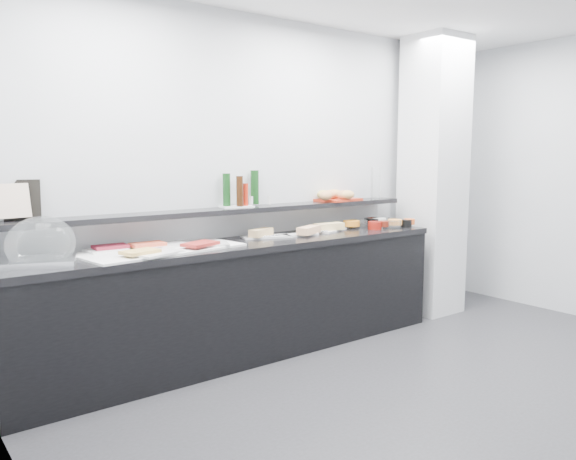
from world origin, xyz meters
TOP-DOWN VIEW (x-y plane):
  - ground at (0.00, 0.00)m, footprint 5.00×5.00m
  - back_wall at (0.00, 2.00)m, footprint 5.00×0.02m
  - column at (1.50, 1.65)m, footprint 0.50×0.50m
  - buffet_cabinet at (-0.70, 1.70)m, footprint 3.60×0.60m
  - counter_top at (-0.70, 1.70)m, footprint 3.62×0.62m
  - wall_shelf at (-0.70, 1.88)m, footprint 3.60×0.25m
  - cloche_base at (-2.22, 1.70)m, footprint 0.60×0.50m
  - cloche_dome at (-2.16, 1.70)m, footprint 0.49×0.38m
  - linen_runner at (-1.37, 1.72)m, footprint 1.20×0.69m
  - platter_meat_a at (-1.71, 1.85)m, footprint 0.28×0.21m
  - food_meat_a at (-1.68, 1.85)m, footprint 0.23×0.15m
  - platter_salmon at (-1.30, 1.78)m, footprint 0.35×0.26m
  - food_salmon at (-1.43, 1.79)m, footprint 0.24×0.15m
  - platter_cheese at (-1.49, 1.52)m, footprint 0.39×0.33m
  - food_cheese at (-1.60, 1.53)m, footprint 0.26×0.20m
  - platter_meat_b at (-1.04, 1.64)m, footprint 0.35×0.29m
  - food_meat_b at (-1.13, 1.58)m, footprint 0.29×0.23m
  - sandwich_plate_left at (-0.42, 1.79)m, footprint 0.43×0.28m
  - sandwich_food_left at (-0.46, 1.79)m, footprint 0.25×0.18m
  - tongs_left at (-0.41, 1.73)m, footprint 0.16×0.02m
  - sandwich_plate_mid at (-0.12, 1.71)m, footprint 0.31×0.15m
  - sandwich_food_mid at (-0.07, 1.67)m, footprint 0.28×0.20m
  - tongs_mid at (-0.12, 1.65)m, footprint 0.16×0.04m
  - sandwich_plate_right at (0.26, 1.78)m, footprint 0.40×0.28m
  - sandwich_food_right at (0.22, 1.75)m, footprint 0.28×0.12m
  - tongs_right at (0.08, 1.69)m, footprint 0.16×0.01m
  - bowl_glass_fruit at (0.63, 1.80)m, footprint 0.17×0.17m
  - fill_glass_fruit at (0.53, 1.79)m, footprint 0.19×0.19m
  - bowl_black_jam at (0.85, 1.83)m, footprint 0.16×0.16m
  - fill_black_jam at (0.86, 1.84)m, footprint 0.13×0.13m
  - bowl_glass_cream at (0.94, 1.83)m, footprint 0.21×0.21m
  - fill_glass_cream at (0.90, 1.79)m, footprint 0.14×0.14m
  - bowl_red_jam at (0.66, 1.61)m, footprint 0.15×0.15m
  - fill_red_jam at (0.74, 1.58)m, footprint 0.13×0.13m
  - bowl_glass_salmon at (0.83, 1.56)m, footprint 0.18×0.18m
  - fill_glass_salmon at (0.92, 1.61)m, footprint 0.15×0.15m
  - bowl_black_fruit at (1.02, 1.56)m, footprint 0.13×0.13m
  - fill_black_fruit at (1.07, 1.56)m, footprint 0.13×0.13m
  - framed_print at (-2.20, 1.98)m, footprint 0.23×0.13m
  - print_art at (-2.26, 1.93)m, footprint 0.21×0.07m
  - condiment_tray at (-0.62, 1.91)m, footprint 0.28×0.20m
  - bottle_green_a at (-0.69, 1.94)m, footprint 0.07×0.07m
  - bottle_brown at (-0.63, 1.85)m, footprint 0.06×0.06m
  - bottle_green_b at (-0.42, 1.94)m, footprint 0.09×0.09m
  - bottle_hot at (-0.56, 1.87)m, footprint 0.05×0.05m
  - shaker_salt at (-0.49, 1.91)m, footprint 0.04×0.04m
  - shaker_pepper at (-0.32, 1.87)m, footprint 0.04×0.04m
  - bread_tray at (0.47, 1.91)m, footprint 0.44×0.34m
  - bread_roll_nw at (0.32, 1.94)m, footprint 0.18×0.15m
  - bread_roll_n at (0.47, 1.95)m, footprint 0.17×0.12m
  - bread_roll_ne at (0.47, 1.97)m, footprint 0.15×0.10m
  - bread_roll_sw at (0.23, 1.80)m, footprint 0.18×0.16m
  - bread_roll_s at (0.45, 1.81)m, footprint 0.15×0.10m
  - bread_roll_se at (0.47, 1.79)m, footprint 0.16×0.11m
  - bread_roll_mide at (0.38, 1.92)m, footprint 0.16×0.10m
  - carafe at (0.91, 1.86)m, footprint 0.12×0.12m

SIDE VIEW (x-z plane):
  - ground at x=0.00m, z-range 0.00..0.00m
  - buffet_cabinet at x=-0.70m, z-range 0.00..0.85m
  - counter_top at x=-0.70m, z-range 0.85..0.90m
  - linen_runner at x=-1.37m, z-range 0.90..0.91m
  - sandwich_plate_left at x=-0.42m, z-range 0.90..0.91m
  - sandwich_plate_mid at x=-0.12m, z-range 0.90..0.91m
  - sandwich_plate_right at x=0.26m, z-range 0.90..0.91m
  - tongs_left at x=-0.41m, z-range 0.92..0.92m
  - tongs_mid at x=-0.12m, z-range 0.91..0.92m
  - tongs_right at x=0.08m, z-range 0.91..0.92m
  - cloche_base at x=-2.22m, z-range 0.90..0.94m
  - platter_meat_a at x=-1.71m, z-range 0.92..0.93m
  - platter_salmon at x=-1.30m, z-range 0.92..0.93m
  - platter_cheese at x=-1.49m, z-range 0.92..0.93m
  - platter_meat_b at x=-1.04m, z-range 0.92..0.93m
  - bowl_glass_fruit at x=0.63m, z-range 0.90..0.97m
  - bowl_black_jam at x=0.85m, z-range 0.90..0.97m
  - bowl_glass_cream at x=0.94m, z-range 0.90..0.97m
  - bowl_red_jam at x=0.66m, z-range 0.90..0.97m
  - bowl_glass_salmon at x=0.83m, z-range 0.90..0.97m
  - bowl_black_fruit at x=1.02m, z-range 0.90..0.97m
  - food_meat_a at x=-1.68m, z-range 0.93..0.95m
  - food_salmon at x=-1.43m, z-range 0.93..0.95m
  - food_cheese at x=-1.60m, z-range 0.93..0.95m
  - food_meat_b at x=-1.13m, z-range 0.93..0.95m
  - sandwich_food_left at x=-0.46m, z-range 0.91..0.97m
  - sandwich_food_mid at x=-0.07m, z-range 0.91..0.97m
  - sandwich_food_right at x=0.22m, z-range 0.91..0.97m
  - fill_glass_fruit at x=0.53m, z-range 0.92..0.97m
  - fill_black_jam at x=0.86m, z-range 0.92..0.97m
  - fill_glass_cream at x=0.90m, z-range 0.92..0.97m
  - fill_red_jam at x=0.74m, z-range 0.92..0.97m
  - fill_glass_salmon at x=0.92m, z-range 0.92..0.97m
  - fill_black_fruit at x=1.07m, z-range 0.92..0.97m
  - cloche_dome at x=-2.16m, z-range 0.86..1.20m
  - wall_shelf at x=-0.70m, z-range 1.11..1.15m
  - condiment_tray at x=-0.62m, z-range 1.15..1.16m
  - bread_tray at x=0.47m, z-range 1.15..1.17m
  - shaker_salt at x=-0.49m, z-range 1.16..1.23m
  - shaker_pepper at x=-0.32m, z-range 1.16..1.23m
  - bread_roll_nw at x=0.32m, z-range 1.17..1.25m
  - bread_roll_n at x=0.47m, z-range 1.17..1.25m
  - bread_roll_ne at x=0.47m, z-range 1.17..1.25m
  - bread_roll_sw at x=0.23m, z-range 1.17..1.25m
  - bread_roll_s at x=0.45m, z-range 1.17..1.25m
  - bread_roll_se at x=0.47m, z-range 1.17..1.25m
  - bread_roll_mide at x=0.38m, z-range 1.17..1.25m
  - bottle_hot at x=-0.56m, z-range 1.16..1.34m
  - framed_print at x=-2.20m, z-range 1.15..1.41m
  - print_art at x=-2.26m, z-range 1.17..1.39m
  - bottle_brown at x=-0.63m, z-range 1.16..1.40m
  - bottle_green_a at x=-0.69m, z-range 1.16..1.42m
  - carafe at x=0.91m, z-range 1.15..1.45m
  - bottle_green_b at x=-0.42m, z-range 1.16..1.44m
  - back_wall at x=0.00m, z-range 0.00..2.70m
  - column at x=1.50m, z-range 0.00..2.70m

